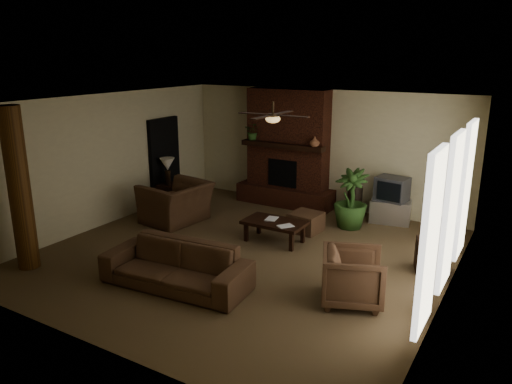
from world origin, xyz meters
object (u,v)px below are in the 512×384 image
Objects in this scene: tv_stand at (390,211)px; side_table_left at (170,195)px; sofa at (176,259)px; armchair_left at (176,196)px; armchair_right at (353,274)px; log_column at (19,190)px; floor_vase at (355,198)px; ottoman at (306,222)px; side_table_right at (431,256)px; floor_plant at (350,211)px; lamp_right at (437,216)px; lamp_left at (167,166)px; coffee_table at (274,224)px.

side_table_left is at bearing -172.91° from tv_stand.
sofa is 3.16m from armchair_left.
log_column is at bearing 85.16° from armchair_right.
armchair_left is 4.02m from floor_vase.
side_table_right reaches higher than ottoman.
log_column is 7.40m from tv_stand.
lamp_right is at bearing -35.29° from floor_plant.
lamp_left is (0.00, -0.05, 0.73)m from side_table_left.
floor_plant reaches higher than tv_stand.
tv_stand is at bearing 49.38° from log_column.
lamp_right reaches higher than tv_stand.
log_column is 3.99m from lamp_left.
side_table_right reaches higher than tv_stand.
sofa is 3.67× the size of lamp_right.
lamp_left and lamp_right have the same top height.
floor_vase is at bearing 20.43° from side_table_left.
lamp_right is (6.30, -0.64, 0.73)m from side_table_left.
coffee_table is (2.44, 0.04, -0.21)m from armchair_left.
armchair_right reaches higher than floor_plant.
log_column is 4.67× the size of ottoman.
floor_plant is at bearing -1.49° from armchair_right.
lamp_right is (3.41, 2.63, 0.53)m from sofa.
coffee_table is at bearing 75.20° from sofa.
side_table_right is at bearing -68.84° from tv_stand.
coffee_table is at bearing -109.12° from floor_vase.
floor_vase is 1.40× the size of side_table_right.
sofa reaches higher than side_table_left.
armchair_right is 1.06× the size of tv_stand.
ottoman is at bearing 71.95° from coffee_table.
lamp_right is (2.70, -0.71, 0.80)m from ottoman.
side_table_right is at bearing 33.06° from sofa.
side_table_right is (6.07, 3.38, -1.12)m from log_column.
lamp_left is at bearing 174.73° from side_table_right.
log_column reaches higher than side_table_right.
floor_plant is 1.96× the size of lamp_left.
armchair_left is at bearing -159.92° from tv_stand.
lamp_left is at bearing 127.02° from sofa.
floor_vase reaches higher than coffee_table.
sofa is 3.42m from ottoman.
armchair_left is 2.44× the size of side_table_right.
lamp_right reaches higher than armchair_left.
side_table_right is (2.95, 0.17, -0.10)m from coffee_table.
log_column is 3.64× the size of floor_vase.
sofa is 4.34× the size of side_table_left.
sofa is at bearing -48.47° from side_table_left.
ottoman is (3.40, 4.08, -1.20)m from log_column.
floor_plant is at bearing 57.79° from coffee_table.
log_column is 4.31× the size of lamp_left.
floor_vase reaches higher than ottoman.
lamp_left reaches higher than side_table_right.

